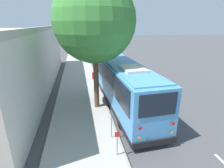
# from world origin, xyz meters

# --- Properties ---
(ground_plane) EXTENTS (160.00, 160.00, 0.00)m
(ground_plane) POSITION_xyz_m (0.00, 0.00, 0.00)
(ground_plane) COLOR #474749
(sidewalk_slab) EXTENTS (80.00, 3.94, 0.15)m
(sidewalk_slab) POSITION_xyz_m (0.00, 3.78, 0.07)
(sidewalk_slab) COLOR #A3A099
(sidewalk_slab) RESTS_ON ground
(curb_strip) EXTENTS (80.00, 0.14, 0.15)m
(curb_strip) POSITION_xyz_m (0.00, 1.74, 0.07)
(curb_strip) COLOR gray
(curb_strip) RESTS_ON ground
(shuttle_bus) EXTENTS (11.16, 3.16, 3.62)m
(shuttle_bus) POSITION_xyz_m (-0.13, 0.37, 1.95)
(shuttle_bus) COLOR #4C93D1
(shuttle_bus) RESTS_ON ground
(parked_sedan_blue) EXTENTS (4.45, 1.79, 1.31)m
(parked_sedan_blue) POSITION_xyz_m (11.42, 0.62, 0.61)
(parked_sedan_blue) COLOR navy
(parked_sedan_blue) RESTS_ON ground
(parked_sedan_maroon) EXTENTS (4.42, 1.92, 1.30)m
(parked_sedan_maroon) POSITION_xyz_m (18.80, 0.66, 0.60)
(parked_sedan_maroon) COLOR maroon
(parked_sedan_maroon) RESTS_ON ground
(parked_sedan_gray) EXTENTS (4.32, 1.89, 1.32)m
(parked_sedan_gray) POSITION_xyz_m (25.23, 0.82, 0.61)
(parked_sedan_gray) COLOR slate
(parked_sedan_gray) RESTS_ON ground
(parked_sedan_black) EXTENTS (4.32, 1.97, 1.30)m
(parked_sedan_black) POSITION_xyz_m (30.98, 0.48, 0.60)
(parked_sedan_black) COLOR black
(parked_sedan_black) RESTS_ON ground
(parked_sedan_tan) EXTENTS (4.33, 1.89, 1.26)m
(parked_sedan_tan) POSITION_xyz_m (37.24, 0.52, 0.58)
(parked_sedan_tan) COLOR tan
(parked_sedan_tan) RESTS_ON ground
(street_tree) EXTENTS (5.55, 5.55, 9.86)m
(street_tree) POSITION_xyz_m (-0.04, 2.50, 6.77)
(street_tree) COLOR brown
(street_tree) RESTS_ON sidewalk_slab
(sign_post_near) EXTENTS (0.06, 0.22, 1.33)m
(sign_post_near) POSITION_xyz_m (-5.69, 2.13, 0.84)
(sign_post_near) COLOR gray
(sign_post_near) RESTS_ON sidewalk_slab
(sign_post_far) EXTENTS (0.06, 0.06, 1.30)m
(sign_post_far) POSITION_xyz_m (-4.24, 2.13, 0.80)
(sign_post_far) COLOR gray
(sign_post_far) RESTS_ON sidewalk_slab
(fire_hydrant) EXTENTS (0.22, 0.22, 0.81)m
(fire_hydrant) POSITION_xyz_m (6.96, 2.14, 0.55)
(fire_hydrant) COLOR red
(fire_hydrant) RESTS_ON sidewalk_slab
(building_backdrop) EXTENTS (23.45, 8.49, 6.01)m
(building_backdrop) POSITION_xyz_m (5.37, 10.73, 2.81)
(building_backdrop) COLOR beige
(building_backdrop) RESTS_ON ground
(lane_stripe_mid) EXTENTS (2.40, 0.14, 0.01)m
(lane_stripe_mid) POSITION_xyz_m (-1.65, -2.80, 0.00)
(lane_stripe_mid) COLOR silver
(lane_stripe_mid) RESTS_ON ground
(lane_stripe_ahead) EXTENTS (2.40, 0.14, 0.01)m
(lane_stripe_ahead) POSITION_xyz_m (4.35, -2.80, 0.00)
(lane_stripe_ahead) COLOR silver
(lane_stripe_ahead) RESTS_ON ground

